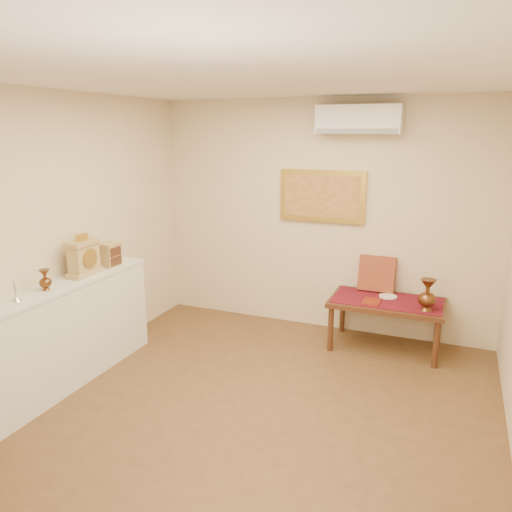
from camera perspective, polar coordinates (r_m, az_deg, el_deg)
The scene contains 17 objects.
floor at distance 4.37m, azimuth -1.08°, elevation -18.22°, with size 4.50×4.50×0.00m, color brown.
ceiling at distance 3.70m, azimuth -1.28°, elevation 19.78°, with size 4.50×4.50×0.00m, color white.
wall_back at distance 5.90m, azimuth 7.54°, elevation 4.43°, with size 4.00×0.02×2.70m, color beige.
wall_left at distance 4.94m, azimuth -23.00°, elevation 1.50°, with size 0.02×4.50×2.70m, color beige.
candlestick at distance 4.52m, azimuth -25.85°, elevation -3.55°, with size 0.09×0.09×0.19m, color silver, non-canonical shape.
brass_urn_small at distance 4.71m, azimuth -22.99°, elevation -2.22°, with size 0.11×0.11×0.24m, color brown, non-canonical shape.
table_cloth at distance 5.59m, azimuth 14.76°, elevation -4.91°, with size 1.14×0.59×0.01m, color maroon.
brass_urn_tall at distance 5.33m, azimuth 19.02°, elevation -3.85°, with size 0.18×0.18×0.40m, color brown, non-canonical shape.
plate at distance 5.69m, azimuth 14.85°, elevation -4.48°, with size 0.20×0.20×0.01m, color white.
menu at distance 5.48m, azimuth 13.07°, elevation -5.09°, with size 0.18×0.25×0.01m, color maroon.
cushion at distance 5.82m, azimuth 13.66°, elevation -1.96°, with size 0.40×0.10×0.40m, color maroon.
display_ledge at distance 5.07m, azimuth -20.64°, elevation -8.16°, with size 0.37×2.02×0.98m.
mantel_clock at distance 5.05m, azimuth -19.08°, elevation -0.18°, with size 0.17×0.36×0.41m.
wooden_chest at distance 5.32m, azimuth -16.37°, elevation 0.18°, with size 0.16×0.21×0.24m.
low_table at distance 5.61m, azimuth 14.72°, elevation -5.58°, with size 1.20×0.70×0.55m.
painting at distance 5.84m, azimuth 7.55°, elevation 6.81°, with size 1.00×0.06×0.60m.
ac_unit at distance 5.60m, azimuth 11.65°, elevation 15.04°, with size 0.90×0.25×0.30m.
Camera 1 is at (1.46, -3.38, 2.34)m, focal length 35.00 mm.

